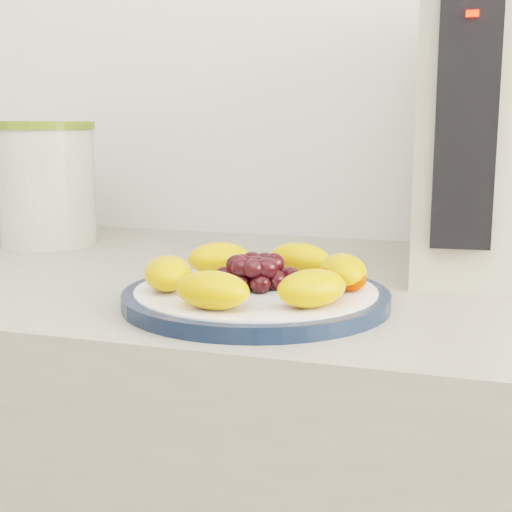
% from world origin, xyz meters
% --- Properties ---
extents(plate_rim, '(0.27, 0.27, 0.01)m').
position_xyz_m(plate_rim, '(0.04, 1.05, 0.91)').
color(plate_rim, '#101D33').
rests_on(plate_rim, counter).
extents(plate_face, '(0.24, 0.24, 0.02)m').
position_xyz_m(plate_face, '(0.04, 1.05, 0.91)').
color(plate_face, white).
rests_on(plate_face, counter).
extents(canister, '(0.17, 0.17, 0.17)m').
position_xyz_m(canister, '(-0.37, 1.31, 0.99)').
color(canister, '#2F5815').
rests_on(canister, counter).
extents(canister_lid, '(0.18, 0.18, 0.01)m').
position_xyz_m(canister_lid, '(-0.37, 1.31, 1.08)').
color(canister_lid, '#5D6F24').
rests_on(canister_lid, canister).
extents(appliance_body, '(0.23, 0.30, 0.35)m').
position_xyz_m(appliance_body, '(0.26, 1.31, 1.08)').
color(appliance_body, '#B4B09A').
rests_on(appliance_body, counter).
extents(appliance_panel, '(0.06, 0.03, 0.26)m').
position_xyz_m(appliance_panel, '(0.23, 1.16, 1.08)').
color(appliance_panel, black).
rests_on(appliance_panel, appliance_body).
extents(appliance_led, '(0.01, 0.01, 0.01)m').
position_xyz_m(appliance_led, '(0.23, 1.15, 1.18)').
color(appliance_led, '#FF0C05').
rests_on(appliance_led, appliance_panel).
extents(fruit_plate, '(0.23, 0.23, 0.03)m').
position_xyz_m(fruit_plate, '(0.04, 1.06, 0.93)').
color(fruit_plate, orange).
rests_on(fruit_plate, plate_face).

